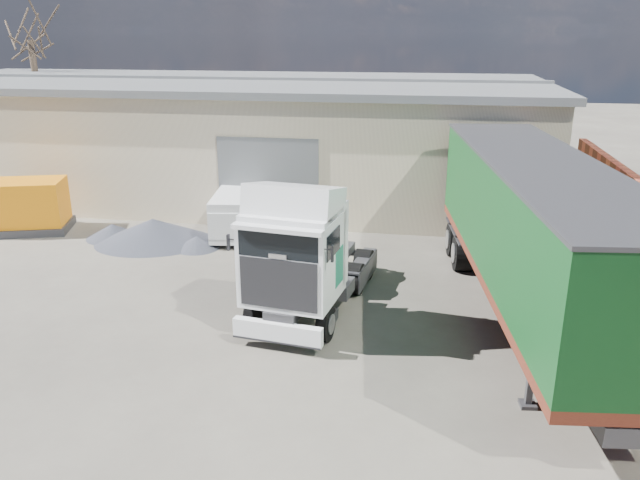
% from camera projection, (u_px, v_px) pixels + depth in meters
% --- Properties ---
extents(ground, '(120.00, 120.00, 0.00)m').
position_uv_depth(ground, '(249.00, 353.00, 15.22)').
color(ground, '#2A2722').
rests_on(ground, ground).
extents(warehouse, '(30.60, 12.60, 5.42)m').
position_uv_depth(warehouse, '(218.00, 135.00, 30.28)').
color(warehouse, beige).
rests_on(warehouse, ground).
extents(bare_tree, '(4.00, 4.00, 9.60)m').
position_uv_depth(bare_tree, '(28.00, 22.00, 34.27)').
color(bare_tree, '#382B21').
rests_on(bare_tree, ground).
extents(tractor_unit, '(3.04, 6.22, 4.00)m').
position_uv_depth(tractor_unit, '(303.00, 260.00, 16.55)').
color(tractor_unit, black).
rests_on(tractor_unit, ground).
extents(box_trailer, '(4.29, 13.43, 4.39)m').
position_uv_depth(box_trailer, '(534.00, 225.00, 16.20)').
color(box_trailer, '#2D2D30').
rests_on(box_trailer, ground).
extents(panel_van, '(2.25, 4.33, 1.69)m').
position_uv_depth(panel_van, '(239.00, 213.00, 23.82)').
color(panel_van, black).
rests_on(panel_van, ground).
extents(orange_skip, '(3.67, 2.89, 2.01)m').
position_uv_depth(orange_skip, '(25.00, 209.00, 24.23)').
color(orange_skip, '#2D2D30').
rests_on(orange_skip, ground).
extents(gravel_heap, '(5.83, 5.41, 0.90)m').
position_uv_depth(gravel_heap, '(152.00, 231.00, 23.09)').
color(gravel_heap, black).
rests_on(gravel_heap, ground).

